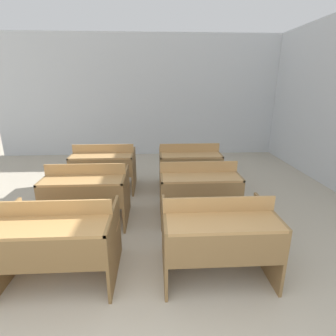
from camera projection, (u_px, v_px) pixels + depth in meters
wall_back at (139, 97)px, 6.78m from camera, size 7.31×0.06×3.04m
bench_front_left at (58, 238)px, 2.48m from camera, size 1.06×0.80×0.84m
bench_front_right at (217, 234)px, 2.55m from camera, size 1.06×0.80×0.84m
bench_second_left at (87, 191)px, 3.56m from camera, size 1.06×0.80×0.84m
bench_second_right at (198, 188)px, 3.66m from camera, size 1.06×0.80×0.84m
bench_third_left at (104, 166)px, 4.67m from camera, size 1.06×0.80×0.84m
bench_third_right at (189, 165)px, 4.72m from camera, size 1.06×0.80×0.84m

